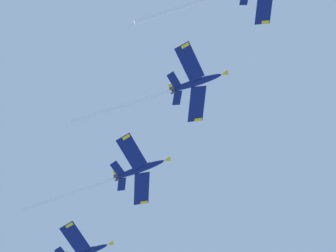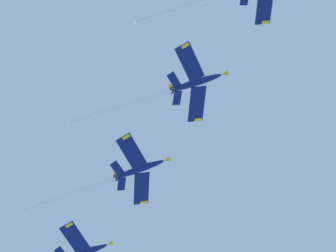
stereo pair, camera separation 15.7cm
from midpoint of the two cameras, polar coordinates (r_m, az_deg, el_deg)
jet_second at (r=146.75m, az=0.63°, el=3.18°), size 20.03×35.13×12.64m
jet_third at (r=153.73m, az=-3.81°, el=-4.20°), size 20.08×34.11×11.98m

